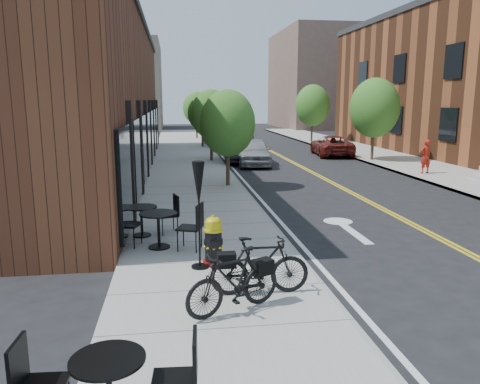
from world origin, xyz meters
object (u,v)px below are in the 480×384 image
fire_hydrant (213,241)px  bistro_set_c (141,217)px  parked_car_a (254,152)px  parked_car_c (220,137)px  parked_car_far (331,146)px  bistro_set_b (159,225)px  bistro_set_a (109,381)px  bicycle_right (260,265)px  bicycle_left (234,281)px  parked_car_b (239,148)px  patio_umbrella (199,192)px  pedestrian (426,156)px

fire_hydrant → bistro_set_c: size_ratio=0.56×
bistro_set_c → parked_car_a: parked_car_a is taller
parked_car_c → parked_car_far: (6.45, -6.86, -0.08)m
bistro_set_b → parked_car_far: size_ratio=0.45×
parked_car_a → bistro_set_a: bearing=-97.3°
bicycle_right → bistro_set_b: bearing=33.3°
bicycle_left → parked_car_b: bearing=146.8°
bicycle_left → patio_umbrella: (-0.43, 2.13, 1.06)m
bicycle_right → bistro_set_a: bicycle_right is taller
parked_car_b → bistro_set_b: bearing=-98.1°
bicycle_left → bistro_set_c: 4.94m
parked_car_b → parked_car_far: 6.58m
parked_car_a → fire_hydrant: bearing=-96.2°
fire_hydrant → bicycle_right: size_ratio=0.60×
bicycle_left → parked_car_b: (2.86, 19.54, 0.14)m
parked_car_b → parked_car_c: (-0.21, 8.92, -0.08)m
patio_umbrella → bistro_set_c: bearing=117.9°
bicycle_left → bistro_set_c: size_ratio=0.93×
fire_hydrant → bistro_set_a: size_ratio=0.57×
parked_car_far → pedestrian: 8.55m
parked_car_c → bistro_set_a: bearing=-104.8°
bistro_set_a → patio_umbrella: patio_umbrella is taller
bicycle_right → pedestrian: bearing=-37.8°
fire_hydrant → bicycle_left: bearing=-85.4°
bicycle_right → bistro_set_c: bicycle_right is taller
bistro_set_a → patio_umbrella: 4.89m
bicycle_left → bistro_set_b: size_ratio=0.85×
bistro_set_a → fire_hydrant: bearing=76.4°
bistro_set_b → bistro_set_c: bistro_set_b is taller
bistro_set_c → bicycle_left: bearing=-84.3°
parked_car_b → bistro_set_a: bearing=-95.0°
bicycle_left → patio_umbrella: size_ratio=0.79×
bistro_set_b → parked_car_c: (3.95, 24.89, 0.04)m
bistro_set_b → bicycle_right: bearing=-38.6°
bistro_set_b → pedestrian: 15.46m
bicycle_right → parked_car_a: size_ratio=0.41×
bicycle_left → bistro_set_a: (-1.65, -2.49, -0.03)m
parked_car_c → parked_car_a: bearing=-92.5°
fire_hydrant → bicycle_right: 1.81m
parked_car_b → pedestrian: (7.92, -6.31, 0.12)m
bicycle_left → parked_car_c: size_ratio=0.36×
bicycle_right → bistro_set_a: size_ratio=0.95×
pedestrian → bistro_set_c: bearing=22.5°
bistro_set_b → parked_car_a: (4.75, 14.37, 0.07)m
parked_car_a → parked_car_b: 1.70m
bistro_set_b → parked_car_far: parked_car_far is taller
bicycle_left → patio_umbrella: bearing=166.5°
fire_hydrant → patio_umbrella: patio_umbrella is taller
bistro_set_b → parked_car_a: size_ratio=0.48×
parked_car_far → pedestrian: pedestrian is taller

